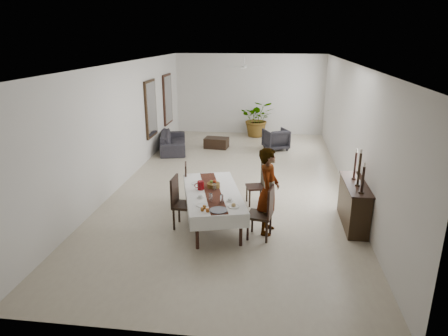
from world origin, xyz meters
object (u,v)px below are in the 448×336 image
Objects in this scene: red_pitcher at (201,185)px; woman at (268,191)px; sideboard_body at (354,205)px; sofa at (173,141)px; dining_table_top at (213,193)px.

red_pitcher is 1.49m from woman.
sofa is at bearing 134.81° from sideboard_body.
woman reaches higher than red_pitcher.
red_pitcher is 5.87m from sofa.
woman is at bearing -13.79° from red_pitcher.
sideboard_body reaches higher than dining_table_top.
sideboard_body is (2.98, 0.28, -0.23)m from dining_table_top.
red_pitcher is 3.27m from sideboard_body.
dining_table_top is 3.00m from sideboard_body.
dining_table_top reaches higher than sofa.
sideboard_body is at bearing -9.90° from dining_table_top.
dining_table_top is 12.00× the size of red_pitcher.
red_pitcher is at bearing -176.38° from sideboard_body.
sideboard_body reaches higher than red_pitcher.
woman is at bearing -162.49° from sofa.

